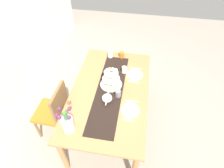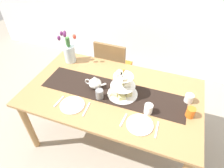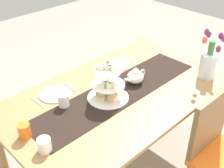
{
  "view_description": "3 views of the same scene",
  "coord_description": "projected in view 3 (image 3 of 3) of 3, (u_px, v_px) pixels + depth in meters",
  "views": [
    {
      "loc": [
        -1.68,
        -0.32,
        2.62
      ],
      "look_at": [
        0.06,
        -0.02,
        0.83
      ],
      "focal_mm": 30.13,
      "sensor_mm": 36.0,
      "label": 1
    },
    {
      "loc": [
        0.49,
        -1.33,
        2.1
      ],
      "look_at": [
        -0.01,
        0.03,
        0.83
      ],
      "focal_mm": 30.92,
      "sensor_mm": 36.0,
      "label": 2
    },
    {
      "loc": [
        1.3,
        1.25,
        1.99
      ],
      "look_at": [
        0.0,
        -0.07,
        0.8
      ],
      "focal_mm": 46.76,
      "sensor_mm": 36.0,
      "label": 3
    }
  ],
  "objects": [
    {
      "name": "dining_table",
      "position": [
        118.0,
        102.0,
        2.23
      ],
      "size": [
        1.76,
        1.02,
        0.76
      ],
      "color": "#A37747",
      "rests_on": "ground_plane"
    },
    {
      "name": "mug_white_text",
      "position": [
        63.0,
        100.0,
        2.01
      ],
      "size": [
        0.08,
        0.08,
        0.09
      ],
      "primitive_type": "cylinder",
      "color": "white",
      "rests_on": "dining_table"
    },
    {
      "name": "teapot",
      "position": [
        136.0,
        76.0,
        2.26
      ],
      "size": [
        0.24,
        0.13,
        0.14
      ],
      "color": "white",
      "rests_on": "table_runner"
    },
    {
      "name": "knife_right",
      "position": [
        38.0,
        102.0,
        2.07
      ],
      "size": [
        0.02,
        0.17,
        0.01
      ],
      "primitive_type": "cube",
      "rotation": [
        0.0,
        0.0,
        0.02
      ],
      "color": "silver",
      "rests_on": "dining_table"
    },
    {
      "name": "dinner_plate_right",
      "position": [
        55.0,
        94.0,
        2.15
      ],
      "size": [
        0.23,
        0.23,
        0.01
      ],
      "primitive_type": "cylinder",
      "color": "white",
      "rests_on": "dining_table"
    },
    {
      "name": "tiered_cake_stand",
      "position": [
        108.0,
        87.0,
        2.07
      ],
      "size": [
        0.3,
        0.3,
        0.3
      ],
      "color": "beige",
      "rests_on": "table_runner"
    },
    {
      "name": "ground_plane",
      "position": [
        118.0,
        162.0,
        2.59
      ],
      "size": [
        8.0,
        8.0,
        0.0
      ],
      "primitive_type": "plane",
      "color": "gray"
    },
    {
      "name": "cream_jug",
      "position": [
        44.0,
        145.0,
        1.66
      ],
      "size": [
        0.08,
        0.08,
        0.08
      ],
      "primitive_type": "cylinder",
      "color": "white",
      "rests_on": "dining_table"
    },
    {
      "name": "chair_left",
      "position": [
        220.0,
        150.0,
        2.03
      ],
      "size": [
        0.43,
        0.43,
        0.91
      ],
      "color": "brown",
      "rests_on": "ground_plane"
    },
    {
      "name": "fork_right",
      "position": [
        70.0,
        87.0,
        2.24
      ],
      "size": [
        0.03,
        0.15,
        0.01
      ],
      "primitive_type": "cube",
      "rotation": [
        0.0,
        0.0,
        -0.08
      ],
      "color": "silver",
      "rests_on": "dining_table"
    },
    {
      "name": "table_runner",
      "position": [
        118.0,
        92.0,
        2.18
      ],
      "size": [
        1.45,
        0.35,
        0.0
      ],
      "primitive_type": "cube",
      "color": "black",
      "rests_on": "dining_table"
    },
    {
      "name": "dinner_plate_left",
      "position": [
        116.0,
        64.0,
        2.53
      ],
      "size": [
        0.23,
        0.23,
        0.01
      ],
      "primitive_type": "cylinder",
      "color": "white",
      "rests_on": "dining_table"
    },
    {
      "name": "fork_left",
      "position": [
        128.0,
        59.0,
        2.62
      ],
      "size": [
        0.03,
        0.15,
        0.01
      ],
      "primitive_type": "cube",
      "rotation": [
        0.0,
        0.0,
        -0.08
      ],
      "color": "silver",
      "rests_on": "dining_table"
    },
    {
      "name": "mug_orange",
      "position": [
        24.0,
        131.0,
        1.75
      ],
      "size": [
        0.08,
        0.08,
        0.09
      ],
      "primitive_type": "cylinder",
      "color": "orange",
      "rests_on": "dining_table"
    },
    {
      "name": "tulip_vase",
      "position": [
        209.0,
        62.0,
        2.3
      ],
      "size": [
        0.22,
        0.18,
        0.4
      ],
      "color": "silver",
      "rests_on": "dining_table"
    },
    {
      "name": "mug_grey",
      "position": [
        115.0,
        76.0,
        2.28
      ],
      "size": [
        0.08,
        0.08,
        0.09
      ],
      "primitive_type": "cylinder",
      "color": "slate",
      "rests_on": "table_runner"
    },
    {
      "name": "knife_left",
      "position": [
        104.0,
        70.0,
        2.45
      ],
      "size": [
        0.02,
        0.17,
        0.01
      ],
      "primitive_type": "cube",
      "rotation": [
        0.0,
        0.0,
        0.06
      ],
      "color": "silver",
      "rests_on": "dining_table"
    }
  ]
}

